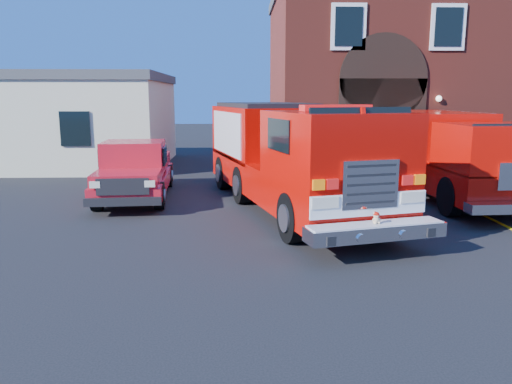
{
  "coord_description": "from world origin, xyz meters",
  "views": [
    {
      "loc": [
        -0.33,
        -11.54,
        3.29
      ],
      "look_at": [
        0.0,
        -1.2,
        1.3
      ],
      "focal_mm": 35.0,
      "sensor_mm": 36.0,
      "label": 1
    }
  ],
  "objects_px": {
    "fire_station": "(424,77)",
    "secondary_truck": "(445,151)",
    "side_building": "(60,119)",
    "pickup_truck": "(136,171)",
    "fire_engine": "(289,155)"
  },
  "relations": [
    {
      "from": "fire_engine",
      "to": "pickup_truck",
      "type": "relative_size",
      "value": 1.77
    },
    {
      "from": "fire_station",
      "to": "secondary_truck",
      "type": "relative_size",
      "value": 1.77
    },
    {
      "from": "fire_engine",
      "to": "secondary_truck",
      "type": "height_order",
      "value": "fire_engine"
    },
    {
      "from": "side_building",
      "to": "secondary_truck",
      "type": "height_order",
      "value": "side_building"
    },
    {
      "from": "fire_station",
      "to": "pickup_truck",
      "type": "distance_m",
      "value": 16.1
    },
    {
      "from": "fire_engine",
      "to": "side_building",
      "type": "bearing_deg",
      "value": 135.28
    },
    {
      "from": "fire_engine",
      "to": "secondary_truck",
      "type": "bearing_deg",
      "value": 18.27
    },
    {
      "from": "fire_station",
      "to": "fire_engine",
      "type": "relative_size",
      "value": 1.46
    },
    {
      "from": "fire_station",
      "to": "secondary_truck",
      "type": "bearing_deg",
      "value": -105.17
    },
    {
      "from": "secondary_truck",
      "to": "fire_engine",
      "type": "bearing_deg",
      "value": -161.73
    },
    {
      "from": "fire_station",
      "to": "pickup_truck",
      "type": "relative_size",
      "value": 2.58
    },
    {
      "from": "fire_engine",
      "to": "pickup_truck",
      "type": "height_order",
      "value": "fire_engine"
    },
    {
      "from": "side_building",
      "to": "pickup_truck",
      "type": "height_order",
      "value": "side_building"
    },
    {
      "from": "pickup_truck",
      "to": "secondary_truck",
      "type": "distance_m",
      "value": 10.25
    },
    {
      "from": "fire_station",
      "to": "fire_engine",
      "type": "distance_m",
      "value": 13.79
    }
  ]
}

